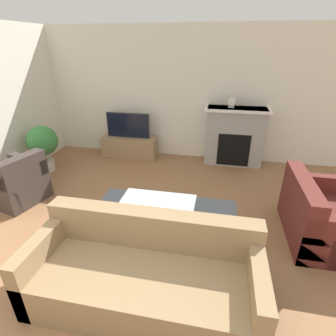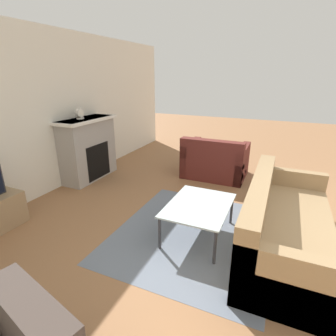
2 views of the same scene
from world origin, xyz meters
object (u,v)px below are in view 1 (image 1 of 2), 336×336
tv (128,125)px  armchair_by_window (17,184)px  couch_loveseat (324,219)px  couch_sectional (145,275)px  coffee_table (156,208)px  mantel_clock (232,102)px  potted_plant (43,143)px

tv → armchair_by_window: size_ratio=1.03×
couch_loveseat → couch_sectional: bearing=123.3°
coffee_table → mantel_clock: bearing=70.4°
coffee_table → armchair_by_window: bearing=171.4°
couch_loveseat → potted_plant: 4.91m
couch_sectional → armchair_by_window: size_ratio=2.36×
tv → couch_sectional: size_ratio=0.44×
coffee_table → potted_plant: size_ratio=1.08×
couch_loveseat → coffee_table: couch_loveseat is taller
potted_plant → couch_sectional: bearing=-41.7°
potted_plant → mantel_clock: 3.78m
couch_sectional → coffee_table: couch_sectional is taller
couch_sectional → mantel_clock: bearing=77.5°
tv → potted_plant: (-1.40, -1.04, -0.14)m
mantel_clock → couch_sectional: bearing=-102.5°
couch_loveseat → tv: bearing=57.2°
coffee_table → mantel_clock: (0.92, 2.59, 0.89)m
tv → coffee_table: 2.82m
couch_loveseat → armchair_by_window: bearing=89.8°
armchair_by_window → coffee_table: armchair_by_window is taller
couch_loveseat → potted_plant: size_ratio=1.31×
coffee_table → couch_sectional: bearing=-82.4°
armchair_by_window → potted_plant: size_ratio=1.00×
tv → mantel_clock: bearing=1.9°
armchair_by_window → mantel_clock: bearing=138.0°
couch_sectional → coffee_table: size_ratio=2.20×
couch_sectional → couch_loveseat: 2.40m
couch_sectional → potted_plant: potted_plant is taller
tv → coffee_table: size_ratio=0.96×
tv → coffee_table: tv is taller
couch_sectional → potted_plant: bearing=138.3°
coffee_table → mantel_clock: size_ratio=4.96×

